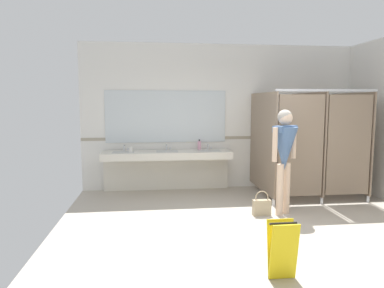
# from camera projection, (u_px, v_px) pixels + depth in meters

# --- Properties ---
(ground_plane) EXTENTS (5.93, 6.20, 0.10)m
(ground_plane) POSITION_uv_depth(u_px,v_px,m) (271.00, 240.00, 4.66)
(ground_plane) COLOR #B2A899
(wall_back) EXTENTS (5.93, 0.12, 2.97)m
(wall_back) POSITION_uv_depth(u_px,v_px,m) (226.00, 117.00, 7.31)
(wall_back) COLOR silver
(wall_back) RESTS_ON ground_plane
(wall_back_tile_band) EXTENTS (5.93, 0.01, 0.06)m
(wall_back_tile_band) POSITION_uv_depth(u_px,v_px,m) (227.00, 138.00, 7.29)
(wall_back_tile_band) COLOR #9E937F
(wall_back_tile_band) RESTS_ON wall_back
(vanity_counter) EXTENTS (2.54, 0.57, 0.94)m
(vanity_counter) POSITION_uv_depth(u_px,v_px,m) (167.00, 161.00, 6.99)
(vanity_counter) COLOR silver
(vanity_counter) RESTS_ON ground_plane
(mirror_panel) EXTENTS (2.44, 0.02, 1.05)m
(mirror_panel) POSITION_uv_depth(u_px,v_px,m) (166.00, 117.00, 7.09)
(mirror_panel) COLOR silver
(mirror_panel) RESTS_ON wall_back
(bathroom_stalls) EXTENTS (1.81, 1.49, 2.00)m
(bathroom_stalls) POSITION_uv_depth(u_px,v_px,m) (311.00, 142.00, 6.52)
(bathroom_stalls) COLOR #84705B
(bathroom_stalls) RESTS_ON ground_plane
(person_standing) EXTENTS (0.56, 0.56, 1.67)m
(person_standing) POSITION_uv_depth(u_px,v_px,m) (284.00, 149.00, 5.48)
(person_standing) COLOR beige
(person_standing) RESTS_ON ground_plane
(handbag) EXTENTS (0.28, 0.10, 0.40)m
(handbag) POSITION_uv_depth(u_px,v_px,m) (262.00, 207.00, 5.52)
(handbag) COLOR tan
(handbag) RESTS_ON ground_plane
(soap_dispenser) EXTENTS (0.07, 0.07, 0.21)m
(soap_dispenser) POSITION_uv_depth(u_px,v_px,m) (199.00, 145.00, 7.11)
(soap_dispenser) COLOR #D899B2
(soap_dispenser) RESTS_ON vanity_counter
(paper_cup) EXTENTS (0.07, 0.07, 0.10)m
(paper_cup) POSITION_uv_depth(u_px,v_px,m) (131.00, 150.00, 6.74)
(paper_cup) COLOR white
(paper_cup) RESTS_ON vanity_counter
(wet_floor_sign) EXTENTS (0.28, 0.19, 0.59)m
(wet_floor_sign) POSITION_uv_depth(u_px,v_px,m) (283.00, 249.00, 3.50)
(wet_floor_sign) COLOR yellow
(wet_floor_sign) RESTS_ON ground_plane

